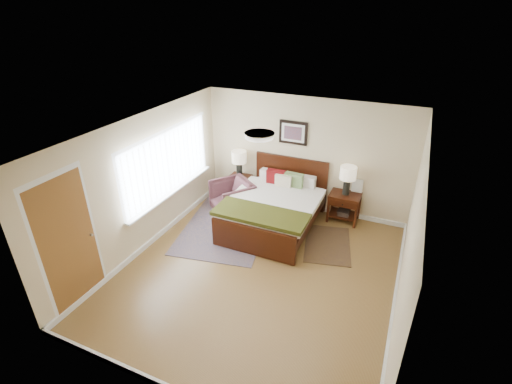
% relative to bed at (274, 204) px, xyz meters
% --- Properties ---
extents(floor, '(5.00, 5.00, 0.00)m').
position_rel_bed_xyz_m(floor, '(0.29, -1.44, -0.53)').
color(floor, brown).
rests_on(floor, ground).
extents(back_wall, '(4.50, 0.04, 2.50)m').
position_rel_bed_xyz_m(back_wall, '(0.29, 1.06, 0.72)').
color(back_wall, beige).
rests_on(back_wall, ground).
extents(front_wall, '(4.50, 0.04, 2.50)m').
position_rel_bed_xyz_m(front_wall, '(0.29, -3.94, 0.72)').
color(front_wall, beige).
rests_on(front_wall, ground).
extents(left_wall, '(0.04, 5.00, 2.50)m').
position_rel_bed_xyz_m(left_wall, '(-1.96, -1.44, 0.72)').
color(left_wall, beige).
rests_on(left_wall, ground).
extents(right_wall, '(0.04, 5.00, 2.50)m').
position_rel_bed_xyz_m(right_wall, '(2.54, -1.44, 0.72)').
color(right_wall, beige).
rests_on(right_wall, ground).
extents(ceiling, '(4.50, 5.00, 0.02)m').
position_rel_bed_xyz_m(ceiling, '(0.29, -1.44, 1.97)').
color(ceiling, white).
rests_on(ceiling, back_wall).
extents(window, '(0.11, 2.72, 1.32)m').
position_rel_bed_xyz_m(window, '(-1.91, -0.74, 0.84)').
color(window, silver).
rests_on(window, left_wall).
extents(door, '(0.06, 1.00, 2.18)m').
position_rel_bed_xyz_m(door, '(-1.94, -3.19, 0.54)').
color(door, silver).
rests_on(door, ground).
extents(ceil_fixture, '(0.44, 0.44, 0.08)m').
position_rel_bed_xyz_m(ceil_fixture, '(0.29, -1.44, 1.93)').
color(ceil_fixture, white).
rests_on(ceil_fixture, ceiling).
extents(bed, '(1.77, 2.14, 1.15)m').
position_rel_bed_xyz_m(bed, '(0.00, 0.00, 0.00)').
color(bed, '#381508').
rests_on(bed, ground).
extents(wall_art, '(0.62, 0.05, 0.50)m').
position_rel_bed_xyz_m(wall_art, '(0.00, 1.02, 1.19)').
color(wall_art, black).
rests_on(wall_art, back_wall).
extents(nightstand_left, '(0.48, 0.44, 0.58)m').
position_rel_bed_xyz_m(nightstand_left, '(-1.18, 0.80, -0.08)').
color(nightstand_left, '#381508').
rests_on(nightstand_left, ground).
extents(nightstand_right, '(0.63, 0.47, 0.62)m').
position_rel_bed_xyz_m(nightstand_right, '(1.26, 0.81, -0.15)').
color(nightstand_right, '#381508').
rests_on(nightstand_right, ground).
extents(lamp_left, '(0.33, 0.33, 0.61)m').
position_rel_bed_xyz_m(lamp_left, '(-1.18, 0.83, 0.47)').
color(lamp_left, black).
rests_on(lamp_left, nightstand_left).
extents(lamp_right, '(0.33, 0.33, 0.61)m').
position_rel_bed_xyz_m(lamp_right, '(1.26, 0.83, 0.52)').
color(lamp_right, black).
rests_on(lamp_right, nightstand_right).
extents(armchair, '(1.12, 1.12, 0.74)m').
position_rel_bed_xyz_m(armchair, '(-1.05, 0.18, -0.16)').
color(armchair, brown).
rests_on(armchair, ground).
extents(rug_persian, '(2.05, 2.59, 0.01)m').
position_rel_bed_xyz_m(rug_persian, '(-0.88, -0.44, -0.53)').
color(rug_persian, '#0D1B44').
rests_on(rug_persian, ground).
extents(rug_navy, '(1.13, 1.44, 0.01)m').
position_rel_bed_xyz_m(rug_navy, '(1.19, -0.19, -0.53)').
color(rug_navy, black).
rests_on(rug_navy, ground).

